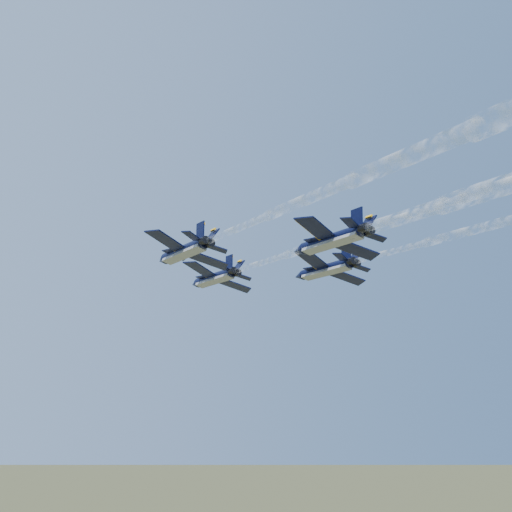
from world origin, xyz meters
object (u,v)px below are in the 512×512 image
jet_left (184,251)px  jet_slot (331,240)px  jet_lead (214,278)px  jet_right (325,269)px

jet_left → jet_slot: size_ratio=1.00×
jet_slot → jet_lead: bearing=90.0°
jet_left → jet_slot: 18.40m
jet_lead → jet_right: bearing=-54.2°
jet_lead → jet_right: (10.19, -13.93, 0.00)m
jet_lead → jet_left: same height
jet_right → jet_slot: size_ratio=1.00×
jet_lead → jet_right: same height
jet_lead → jet_left: 19.07m
jet_right → jet_slot: (-9.99, -15.00, 0.00)m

